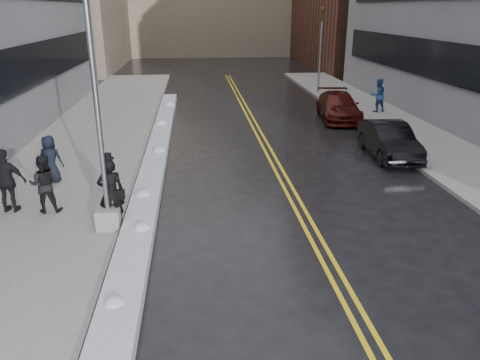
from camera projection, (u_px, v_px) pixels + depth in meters
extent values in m
plane|color=black|center=(230.00, 261.00, 11.91)|extent=(160.00, 160.00, 0.00)
cube|color=gray|center=(83.00, 152.00, 20.69)|extent=(5.50, 50.00, 0.15)
cube|color=gray|center=(424.00, 143.00, 22.14)|extent=(4.00, 50.00, 0.15)
cube|color=gold|center=(264.00, 149.00, 21.46)|extent=(0.12, 50.00, 0.01)
cube|color=gold|center=(270.00, 148.00, 21.49)|extent=(0.12, 50.00, 0.01)
cube|color=silver|center=(155.00, 162.00, 19.09)|extent=(0.90, 30.00, 0.34)
cube|color=gray|center=(109.00, 218.00, 13.32)|extent=(0.65, 0.65, 0.60)
cylinder|color=gray|center=(94.00, 83.00, 12.00)|extent=(0.14, 0.14, 7.00)
cylinder|color=maroon|center=(404.00, 136.00, 21.91)|extent=(0.24, 0.24, 0.60)
sphere|color=maroon|center=(405.00, 129.00, 21.81)|extent=(0.26, 0.26, 0.26)
cylinder|color=maroon|center=(404.00, 134.00, 21.90)|extent=(0.25, 0.10, 0.10)
cylinder|color=gray|center=(320.00, 58.00, 34.18)|extent=(0.14, 0.14, 5.00)
imported|color=#594C0C|center=(322.00, 14.00, 33.14)|extent=(0.16, 0.20, 1.00)
imported|color=black|center=(111.00, 192.00, 13.27)|extent=(0.80, 0.60, 1.99)
imported|color=black|center=(44.00, 184.00, 14.18)|extent=(0.92, 0.74, 1.80)
imported|color=black|center=(50.00, 159.00, 16.67)|extent=(0.90, 0.65, 1.72)
imported|color=black|center=(7.00, 181.00, 14.13)|extent=(1.22, 0.62, 2.00)
imported|color=navy|center=(378.00, 95.00, 28.10)|extent=(1.09, 0.92, 1.98)
imported|color=black|center=(389.00, 140.00, 20.05)|extent=(1.79, 4.57, 1.48)
imported|color=#3F0D0A|center=(338.00, 106.00, 26.90)|extent=(2.73, 5.39, 1.50)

